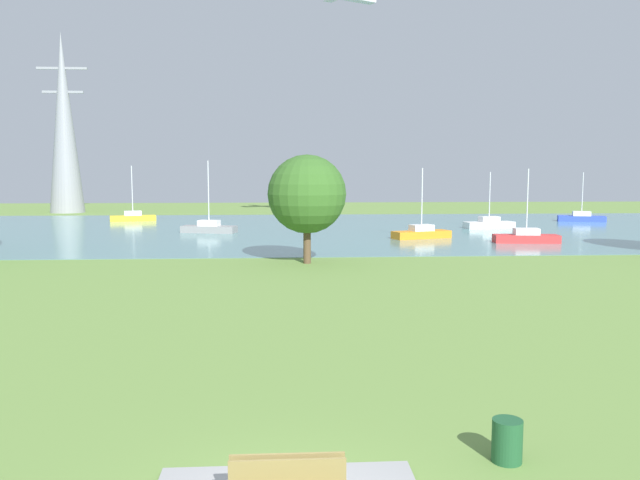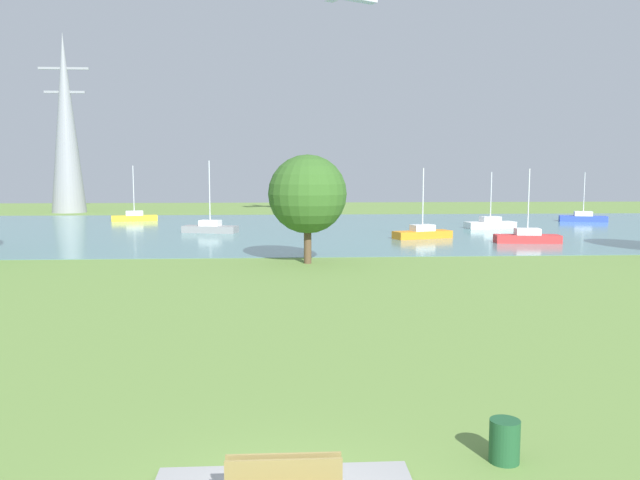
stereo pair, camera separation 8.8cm
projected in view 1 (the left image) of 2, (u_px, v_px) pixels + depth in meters
ground_plane at (282, 279)px, 31.69m from camera, size 160.00×160.00×0.00m
bench_facing_water at (287, 480)px, 10.08m from camera, size 1.80×0.48×0.89m
litter_bin at (507, 441)px, 11.73m from camera, size 0.56×0.56×0.80m
water_surface at (281, 229)px, 59.48m from camera, size 140.00×40.00×0.02m
sailboat_red at (526, 237)px, 47.95m from camera, size 4.93×2.01×5.57m
sailboat_gray at (209, 228)px, 55.86m from camera, size 5.02×2.67×6.30m
sailboat_white at (489, 224)px, 60.50m from camera, size 4.99×2.36×5.31m
sailboat_orange at (421, 233)px, 51.14m from camera, size 5.03×2.98×5.63m
sailboat_yellow at (133, 217)px, 69.14m from camera, size 5.03×2.74×5.99m
sailboat_blue at (581, 218)px, 68.45m from camera, size 5.03×2.92×5.27m
tree_east_near at (307, 194)px, 36.84m from camera, size 4.58×4.58×6.35m
electricity_pylon at (64, 123)px, 82.63m from camera, size 6.40×4.40×23.29m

